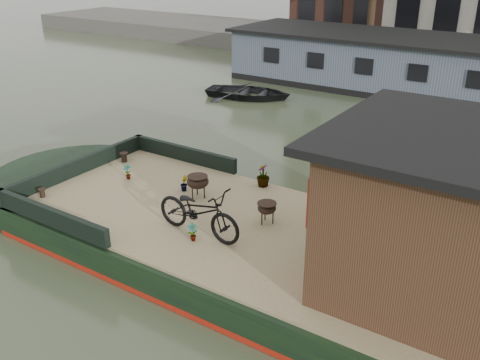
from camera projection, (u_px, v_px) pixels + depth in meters
The scene contains 15 objects.
ground at pixel (317, 282), 9.23m from camera, with size 120.00×120.00×0.00m, color #323A24.
houseboat_hull at pixel (252, 247), 9.80m from camera, with size 14.01×4.02×0.60m.
houseboat_deck at pixel (320, 251), 8.98m from camera, with size 11.80×3.80×0.05m, color #9F8962.
bow_bulwark at pixel (106, 175), 11.46m from camera, with size 3.00×4.00×0.35m.
cabin at pixel (469, 219), 7.37m from camera, with size 4.00×3.50×2.42m.
bicycle at pixel (199, 211), 9.28m from camera, with size 0.61×1.74×0.91m, color black.
potted_plant_a at pixel (128, 172), 11.62m from camera, with size 0.18×0.12×0.34m, color #97492B.
potted_plant_b at pixel (184, 183), 11.08m from camera, with size 0.18×0.15×0.33m, color brown.
potted_plant_d at pixel (263, 175), 11.25m from camera, with size 0.28×0.28×0.50m, color #995D29.
potted_plant_e at pixel (193, 232), 9.19m from camera, with size 0.18×0.12×0.34m, color #95552B.
brazier_front at pixel (267, 213), 9.77m from camera, with size 0.38×0.38×0.41m, color black, non-canonical shape.
brazier_rear at pixel (198, 187), 10.75m from camera, with size 0.44×0.44×0.47m, color black, non-canonical shape.
bollard_port at pixel (124, 157), 12.58m from camera, with size 0.20×0.20×0.23m, color black.
bollard_stbd at pixel (42, 193), 10.82m from camera, with size 0.16×0.16×0.18m, color black.
dinghy at pixel (249, 89), 20.28m from camera, with size 2.33×3.27×0.68m, color black.
Camera 1 is at (3.16, -7.18, 5.34)m, focal length 40.00 mm.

